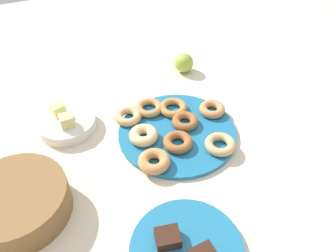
{
  "coord_description": "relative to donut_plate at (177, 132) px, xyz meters",
  "views": [
    {
      "loc": [
        -0.62,
        0.31,
        0.68
      ],
      "look_at": [
        0.0,
        0.03,
        0.04
      ],
      "focal_mm": 35.11,
      "sensor_mm": 36.0,
      "label": 1
    }
  ],
  "objects": [
    {
      "name": "ground_plane",
      "position": [
        0.0,
        0.0,
        -0.01
      ],
      "size": [
        2.4,
        2.4,
        0.0
      ],
      "primitive_type": "plane",
      "color": "beige"
    },
    {
      "name": "donut_plate",
      "position": [
        0.0,
        0.0,
        0.0
      ],
      "size": [
        0.35,
        0.35,
        0.01
      ],
      "primitive_type": "cylinder",
      "color": "#1E6B93",
      "rests_on": "ground_plane"
    },
    {
      "name": "donut_0",
      "position": [
        0.09,
        -0.03,
        0.02
      ],
      "size": [
        0.12,
        0.12,
        0.02
      ],
      "primitive_type": "torus",
      "rotation": [
        0.0,
        0.0,
        3.89
      ],
      "color": "#BC7A3D",
      "rests_on": "donut_plate"
    },
    {
      "name": "donut_1",
      "position": [
        0.01,
        0.1,
        0.02
      ],
      "size": [
        0.11,
        0.11,
        0.03
      ],
      "primitive_type": "torus",
      "rotation": [
        0.0,
        0.0,
        4.23
      ],
      "color": "#EABC84",
      "rests_on": "donut_plate"
    },
    {
      "name": "donut_2",
      "position": [
        -0.11,
        -0.08,
        0.02
      ],
      "size": [
        0.12,
        0.12,
        0.02
      ],
      "primitive_type": "torus",
      "rotation": [
        0.0,
        0.0,
        5.27
      ],
      "color": "tan",
      "rests_on": "donut_plate"
    },
    {
      "name": "donut_3",
      "position": [
        0.12,
        0.04,
        0.02
      ],
      "size": [
        0.12,
        0.12,
        0.02
      ],
      "primitive_type": "torus",
      "rotation": [
        0.0,
        0.0,
        5.36
      ],
      "color": "#C6844C",
      "rests_on": "donut_plate"
    },
    {
      "name": "donut_4",
      "position": [
        0.03,
        -0.13,
        0.02
      ],
      "size": [
        0.11,
        0.11,
        0.02
      ],
      "primitive_type": "torus",
      "rotation": [
        0.0,
        0.0,
        5.46
      ],
      "color": "#C6844C",
      "rests_on": "donut_plate"
    },
    {
      "name": "donut_5",
      "position": [
        -0.05,
        0.02,
        0.02
      ],
      "size": [
        0.11,
        0.11,
        0.02
      ],
      "primitive_type": "torus",
      "rotation": [
        0.0,
        0.0,
        2.65
      ],
      "color": "#995B2D",
      "rests_on": "donut_plate"
    },
    {
      "name": "donut_6",
      "position": [
        0.11,
        0.12,
        0.02
      ],
      "size": [
        0.11,
        0.11,
        0.02
      ],
      "primitive_type": "torus",
      "rotation": [
        0.0,
        0.0,
        5.73
      ],
      "color": "tan",
      "rests_on": "donut_plate"
    },
    {
      "name": "donut_7",
      "position": [
        0.02,
        -0.03,
        0.02
      ],
      "size": [
        0.1,
        0.1,
        0.02
      ],
      "primitive_type": "torus",
      "rotation": [
        0.0,
        0.0,
        2.84
      ],
      "color": "#995B2D",
      "rests_on": "donut_plate"
    },
    {
      "name": "donut_8",
      "position": [
        -0.09,
        0.11,
        0.02
      ],
      "size": [
        0.1,
        0.1,
        0.03
      ],
      "primitive_type": "torus",
      "rotation": [
        0.0,
        0.0,
        0.18
      ],
      "color": "#C6844C",
      "rests_on": "donut_plate"
    },
    {
      "name": "cake_plate",
      "position": [
        -0.34,
        0.13,
        0.0
      ],
      "size": [
        0.25,
        0.25,
        0.02
      ],
      "primitive_type": "cylinder",
      "color": "#1E6B93",
      "rests_on": "ground_plane"
    },
    {
      "name": "brownie_far",
      "position": [
        -0.31,
        0.17,
        0.02
      ],
      "size": [
        0.05,
        0.06,
        0.03
      ],
      "primitive_type": "cube",
      "rotation": [
        0.0,
        0.0,
        -0.2
      ],
      "color": "#381E14",
      "rests_on": "cake_plate"
    },
    {
      "name": "basket",
      "position": [
        -0.09,
        0.45,
        0.03
      ],
      "size": [
        0.33,
        0.33,
        0.08
      ],
      "primitive_type": "cylinder",
      "rotation": [
        0.0,
        0.0,
        2.59
      ],
      "color": "brown",
      "rests_on": "ground_plane"
    },
    {
      "name": "fruit_bowl",
      "position": [
        0.16,
        0.29,
        0.01
      ],
      "size": [
        0.17,
        0.17,
        0.03
      ],
      "primitive_type": "cylinder",
      "color": "silver",
      "rests_on": "ground_plane"
    },
    {
      "name": "melon_chunk_left",
      "position": [
        0.13,
        0.29,
        0.05
      ],
      "size": [
        0.04,
        0.04,
        0.04
      ],
      "primitive_type": "cube",
      "rotation": [
        0.0,
        0.0,
        -0.0
      ],
      "color": "#DBD67A",
      "rests_on": "fruit_bowl"
    },
    {
      "name": "melon_chunk_right",
      "position": [
        0.19,
        0.3,
        0.05
      ],
      "size": [
        0.04,
        0.04,
        0.04
      ],
      "primitive_type": "cube",
      "rotation": [
        0.0,
        0.0,
        0.29
      ],
      "color": "#DBD67A",
      "rests_on": "fruit_bowl"
    },
    {
      "name": "apple",
      "position": [
        0.29,
        -0.16,
        0.03
      ],
      "size": [
        0.07,
        0.07,
        0.07
      ],
      "primitive_type": "sphere",
      "color": "#93AD38",
      "rests_on": "ground_plane"
    }
  ]
}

